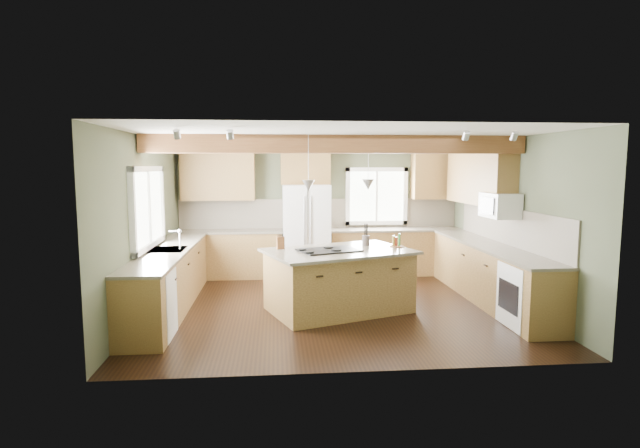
{
  "coord_description": "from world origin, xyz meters",
  "views": [
    {
      "loc": [
        -0.88,
        -7.48,
        2.16
      ],
      "look_at": [
        -0.19,
        0.3,
        1.25
      ],
      "focal_mm": 28.0,
      "sensor_mm": 36.0,
      "label": 1
    }
  ],
  "objects": [
    {
      "name": "upper_cab_back_corner",
      "position": [
        2.3,
        2.33,
        1.95
      ],
      "size": [
        0.9,
        0.35,
        0.9
      ],
      "primitive_type": "cube",
      "color": "brown",
      "rests_on": "wall_back"
    },
    {
      "name": "faucet",
      "position": [
        -2.32,
        0.05,
        1.05
      ],
      "size": [
        0.02,
        0.02,
        0.28
      ],
      "primitive_type": "cylinder",
      "color": "#B2B2B7",
      "rests_on": "sink"
    },
    {
      "name": "base_cab_back_left",
      "position": [
        -1.79,
        2.2,
        0.44
      ],
      "size": [
        2.02,
        0.6,
        0.88
      ],
      "primitive_type": "cube",
      "color": "brown",
      "rests_on": "floor"
    },
    {
      "name": "cooktop",
      "position": [
        -0.11,
        -0.3,
        0.93
      ],
      "size": [
        0.99,
        0.82,
        0.02
      ],
      "primitive_type": "cube",
      "rotation": [
        0.0,
        0.0,
        0.35
      ],
      "color": "black",
      "rests_on": "island_top"
    },
    {
      "name": "pendant_right",
      "position": [
        0.5,
        -0.08,
        1.88
      ],
      "size": [
        0.18,
        0.18,
        0.16
      ],
      "primitive_type": "cone",
      "rotation": [
        3.14,
        0.0,
        0.0
      ],
      "color": "#B2B2B7",
      "rests_on": "ceiling"
    },
    {
      "name": "counter_left",
      "position": [
        -2.5,
        0.05,
        0.9
      ],
      "size": [
        0.64,
        3.74,
        0.04
      ],
      "primitive_type": "cube",
      "color": "#463D33",
      "rests_on": "base_cab_left"
    },
    {
      "name": "base_cab_back_right",
      "position": [
        1.49,
        2.2,
        0.44
      ],
      "size": [
        2.62,
        0.6,
        0.88
      ],
      "primitive_type": "cube",
      "color": "brown",
      "rests_on": "floor"
    },
    {
      "name": "upper_cab_back_left",
      "position": [
        -1.99,
        2.33,
        1.95
      ],
      "size": [
        1.4,
        0.35,
        0.9
      ],
      "primitive_type": "cube",
      "color": "brown",
      "rests_on": "wall_back"
    },
    {
      "name": "oven",
      "position": [
        2.49,
        -1.25,
        0.43
      ],
      "size": [
        0.6,
        0.72,
        0.84
      ],
      "primitive_type": "cube",
      "color": "white",
      "rests_on": "floor"
    },
    {
      "name": "dishwasher",
      "position": [
        -2.49,
        -1.25,
        0.43
      ],
      "size": [
        0.6,
        0.6,
        0.84
      ],
      "primitive_type": "cube",
      "color": "white",
      "rests_on": "floor"
    },
    {
      "name": "window_left",
      "position": [
        -2.78,
        0.05,
        1.55
      ],
      "size": [
        0.04,
        1.6,
        1.05
      ],
      "primitive_type": "cube",
      "color": "white",
      "rests_on": "wall_left"
    },
    {
      "name": "backsplash_right",
      "position": [
        2.78,
        0.05,
        1.21
      ],
      "size": [
        0.03,
        3.7,
        0.58
      ],
      "primitive_type": "cube",
      "color": "brown",
      "rests_on": "wall_right"
    },
    {
      "name": "pendant_left",
      "position": [
        -0.42,
        -0.41,
        1.88
      ],
      "size": [
        0.18,
        0.18,
        0.16
      ],
      "primitive_type": "cone",
      "rotation": [
        3.14,
        0.0,
        0.0
      ],
      "color": "#B2B2B7",
      "rests_on": "ceiling"
    },
    {
      "name": "wall_back",
      "position": [
        0.0,
        2.5,
        1.3
      ],
      "size": [
        5.6,
        0.0,
        5.6
      ],
      "primitive_type": "plane",
      "rotation": [
        1.57,
        0.0,
        0.0
      ],
      "color": "#484F38",
      "rests_on": "ground"
    },
    {
      "name": "knife_block",
      "position": [
        -0.82,
        -0.07,
        1.01
      ],
      "size": [
        0.12,
        0.1,
        0.18
      ],
      "primitive_type": "cube",
      "rotation": [
        0.0,
        0.0,
        0.15
      ],
      "color": "brown",
      "rests_on": "island_top"
    },
    {
      "name": "soffit_trim",
      "position": [
        0.0,
        2.4,
        2.54
      ],
      "size": [
        5.55,
        0.2,
        0.1
      ],
      "primitive_type": "cube",
      "color": "brown",
      "rests_on": "ceiling"
    },
    {
      "name": "bottle_tray",
      "position": [
        0.97,
        -0.03,
        1.02
      ],
      "size": [
        0.29,
        0.29,
        0.2
      ],
      "primitive_type": null,
      "rotation": [
        0.0,
        0.0,
        0.58
      ],
      "color": "brown",
      "rests_on": "island_top"
    },
    {
      "name": "backsplash_back",
      "position": [
        0.0,
        2.48,
        1.21
      ],
      "size": [
        5.58,
        0.03,
        0.58
      ],
      "primitive_type": "cube",
      "color": "brown",
      "rests_on": "wall_back"
    },
    {
      "name": "base_cab_right",
      "position": [
        2.5,
        0.05,
        0.44
      ],
      "size": [
        0.6,
        3.7,
        0.88
      ],
      "primitive_type": "cube",
      "color": "brown",
      "rests_on": "floor"
    },
    {
      "name": "sink",
      "position": [
        -2.5,
        0.05,
        0.91
      ],
      "size": [
        0.5,
        0.65,
        0.03
      ],
      "primitive_type": "cube",
      "color": "#262628",
      "rests_on": "counter_left"
    },
    {
      "name": "refrigerator",
      "position": [
        -0.3,
        2.12,
        0.9
      ],
      "size": [
        0.9,
        0.74,
        1.8
      ],
      "primitive_type": "cube",
      "color": "white",
      "rests_on": "floor"
    },
    {
      "name": "upper_cab_over_fridge",
      "position": [
        -0.3,
        2.33,
        2.15
      ],
      "size": [
        0.96,
        0.35,
        0.7
      ],
      "primitive_type": "cube",
      "color": "brown",
      "rests_on": "wall_back"
    },
    {
      "name": "wall_right",
      "position": [
        2.8,
        0.0,
        1.3
      ],
      "size": [
        0.0,
        5.0,
        5.0
      ],
      "primitive_type": "plane",
      "rotation": [
        1.57,
        0.0,
        -1.57
      ],
      "color": "#484F38",
      "rests_on": "ground"
    },
    {
      "name": "floor",
      "position": [
        0.0,
        0.0,
        0.0
      ],
      "size": [
        5.6,
        5.6,
        0.0
      ],
      "primitive_type": "plane",
      "color": "black",
      "rests_on": "ground"
    },
    {
      "name": "window_back",
      "position": [
        1.15,
        2.48,
        1.55
      ],
      "size": [
        1.1,
        0.04,
        1.0
      ],
      "primitive_type": "cube",
      "color": "white",
      "rests_on": "wall_back"
    },
    {
      "name": "island_top",
      "position": [
        0.04,
        -0.24,
        0.9
      ],
      "size": [
        2.42,
        1.96,
        0.04
      ],
      "primitive_type": "cube",
      "rotation": [
        0.0,
        0.0,
        0.35
      ],
      "color": "#463D33",
      "rests_on": "island"
    },
    {
      "name": "counter_back_right",
      "position": [
        1.49,
        2.2,
        0.9
      ],
      "size": [
        2.66,
        0.64,
        0.04
      ],
      "primitive_type": "cube",
      "color": "#463D33",
      "rests_on": "base_cab_back_right"
    },
    {
      "name": "counter_right",
      "position": [
        2.5,
        0.05,
        0.9
      ],
      "size": [
        0.64,
        3.74,
        0.04
      ],
      "primitive_type": "cube",
      "color": "#463D33",
      "rests_on": "base_cab_right"
    },
    {
      "name": "ceiling_beam",
      "position": [
        0.0,
        -0.24,
        2.47
      ],
      "size": [
        5.55,
        0.26,
        0.26
      ],
      "primitive_type": "cube",
      "color": "brown",
      "rests_on": "ceiling"
    },
    {
      "name": "ceiling",
      "position": [
        0.0,
        0.0,
        2.6
      ],
      "size": [
        5.6,
        5.6,
        0.0
      ],
      "primitive_type": "plane",
      "rotation": [
        3.14,
        0.0,
        0.0
      ],
      "color": "silver",
      "rests_on": "wall_back"
    },
    {
      "name": "wall_left",
      "position": [
        -2.8,
        0.0,
        1.3
      ],
      "size": [
        0.0,
        5.0,
        5.0
      ],
      "primitive_type": "plane",
      "rotation": [
        1.57,
        0.0,
        1.57
      ],
      "color": "#484F38",
      "rests_on": "ground"
    },
    {
      "name": "base_cab_left",
      "position": [
        -2.5,
        0.05,
        0.44
      ],
      "size": [
        0.6,
        3.7,
        0.88
      ],
      "primitive_type": "cube",
      "color": "brown",
      "rests_on": "floor"
    },
    {
      "name": "utensil_crock",
      "position": [
        0.51,
        0.14,
        1.0
      ],
      "size": [
        0.17,
        0.17,
        0.16
      ],
      "primitive_type": "cylinder",
      "rotation": [
        0.0,
        0.0,
        0.69
      ],
      "color": "#37312C",
      "rests_on": "island_top"
    },
    {
      "name": "microwave",
      "position": [
        2.58,
        -0.05,
        1.55
      ],
      "size": [
        0.4,
        0.7,
        0.38
      ],
      "primitive_type": "cube",
      "color": "white",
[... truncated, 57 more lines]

